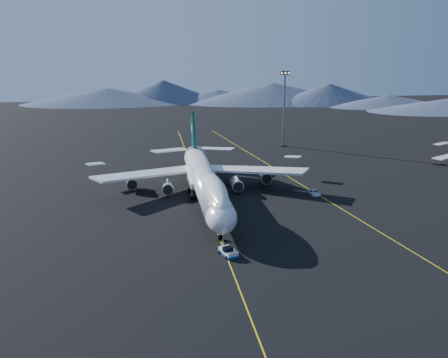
{
  "coord_description": "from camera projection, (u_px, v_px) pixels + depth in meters",
  "views": [
    {
      "loc": [
        -14.14,
        -123.24,
        39.85
      ],
      "look_at": [
        4.89,
        -0.13,
        6.0
      ],
      "focal_mm": 40.0,
      "sensor_mm": 36.0,
      "label": 1
    }
  ],
  "objects": [
    {
      "name": "pushback_tug",
      "position": [
        228.0,
        253.0,
        96.91
      ],
      "size": [
        3.63,
        5.06,
        1.99
      ],
      "rotation": [
        0.0,
        0.0,
        0.3
      ],
      "color": "silver",
      "rests_on": "ground"
    },
    {
      "name": "boeing_747",
      "position": [
        205.0,
        180.0,
        128.58
      ],
      "size": [
        59.62,
        72.43,
        19.37
      ],
      "color": "silver",
      "rests_on": "ground"
    },
    {
      "name": "floodlight_mast",
      "position": [
        284.0,
        109.0,
        197.18
      ],
      "size": [
        3.66,
        2.74,
        29.61
      ],
      "rotation": [
        0.0,
        0.0,
        -0.28
      ],
      "color": "black",
      "rests_on": "ground"
    },
    {
      "name": "service_van",
      "position": [
        314.0,
        192.0,
        135.55
      ],
      "size": [
        2.6,
        5.5,
        1.52
      ],
      "primitive_type": "imported",
      "rotation": [
        0.0,
        0.0,
        0.02
      ],
      "color": "silver",
      "rests_on": "ground"
    },
    {
      "name": "taxiway_line_side",
      "position": [
        304.0,
        186.0,
        144.03
      ],
      "size": [
        28.08,
        198.09,
        0.01
      ],
      "primitive_type": "cube",
      "rotation": [
        0.0,
        0.0,
        0.14
      ],
      "color": "#DDBB0D",
      "rests_on": "ground"
    },
    {
      "name": "taxiway_line_main",
      "position": [
        205.0,
        202.0,
        130.07
      ],
      "size": [
        0.25,
        220.0,
        0.01
      ],
      "primitive_type": "cube",
      "color": "#DDBB0D",
      "rests_on": "ground"
    },
    {
      "name": "ground",
      "position": [
        205.0,
        202.0,
        130.07
      ],
      "size": [
        500.0,
        500.0,
        0.0
      ],
      "primitive_type": "plane",
      "color": "black",
      "rests_on": "ground"
    }
  ]
}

